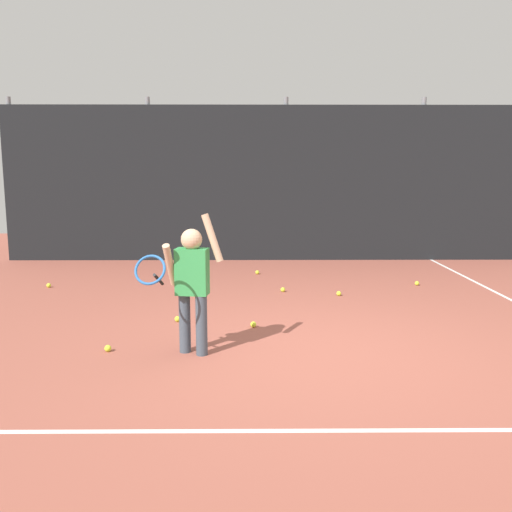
% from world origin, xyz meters
% --- Properties ---
extents(ground_plane, '(20.00, 20.00, 0.00)m').
position_xyz_m(ground_plane, '(0.00, 0.00, 0.00)').
color(ground_plane, '#9E5142').
extents(court_line_baseline, '(9.00, 0.05, 0.00)m').
position_xyz_m(court_line_baseline, '(0.00, -1.63, 0.00)').
color(court_line_baseline, white).
rests_on(court_line_baseline, ground).
extents(back_fence_windscreen, '(10.75, 0.08, 2.95)m').
position_xyz_m(back_fence_windscreen, '(0.00, 5.49, 1.48)').
color(back_fence_windscreen, black).
rests_on(back_fence_windscreen, ground).
extents(fence_post_0, '(0.09, 0.09, 3.10)m').
position_xyz_m(fence_post_0, '(-5.23, 5.55, 1.55)').
color(fence_post_0, slate).
rests_on(fence_post_0, ground).
extents(fence_post_1, '(0.09, 0.09, 3.10)m').
position_xyz_m(fence_post_1, '(-2.61, 5.55, 1.55)').
color(fence_post_1, slate).
rests_on(fence_post_1, ground).
extents(fence_post_2, '(0.09, 0.09, 3.10)m').
position_xyz_m(fence_post_2, '(0.00, 5.55, 1.55)').
color(fence_post_2, slate).
rests_on(fence_post_2, ground).
extents(fence_post_3, '(0.09, 0.09, 3.10)m').
position_xyz_m(fence_post_3, '(2.61, 5.55, 1.55)').
color(fence_post_3, slate).
rests_on(fence_post_3, ground).
extents(tennis_player, '(0.78, 0.57, 1.35)m').
position_xyz_m(tennis_player, '(-1.23, -0.05, 0.73)').
color(tennis_player, '#3F4C59').
rests_on(tennis_player, ground).
extents(tennis_ball_0, '(0.07, 0.07, 0.07)m').
position_xyz_m(tennis_ball_0, '(-1.51, 1.07, 0.03)').
color(tennis_ball_0, '#CCE033').
rests_on(tennis_ball_0, ground).
extents(tennis_ball_1, '(0.07, 0.07, 0.07)m').
position_xyz_m(tennis_ball_1, '(-0.56, 3.98, 0.03)').
color(tennis_ball_1, '#CCE033').
rests_on(tennis_ball_1, ground).
extents(tennis_ball_2, '(0.07, 0.07, 0.07)m').
position_xyz_m(tennis_ball_2, '(0.57, 2.37, 0.03)').
color(tennis_ball_2, '#CCE033').
rests_on(tennis_ball_2, ground).
extents(tennis_ball_3, '(0.07, 0.07, 0.07)m').
position_xyz_m(tennis_ball_3, '(-0.20, 2.63, 0.03)').
color(tennis_ball_3, '#CCE033').
rests_on(tennis_ball_3, ground).
extents(tennis_ball_4, '(0.07, 0.07, 0.07)m').
position_xyz_m(tennis_ball_4, '(1.87, 3.06, 0.03)').
color(tennis_ball_4, '#CCE033').
rests_on(tennis_ball_4, ground).
extents(tennis_ball_5, '(0.07, 0.07, 0.07)m').
position_xyz_m(tennis_ball_5, '(-3.69, 2.95, 0.03)').
color(tennis_ball_5, '#CCE033').
rests_on(tennis_ball_5, ground).
extents(tennis_ball_6, '(0.07, 0.07, 0.07)m').
position_xyz_m(tennis_ball_6, '(-2.05, 0.02, 0.03)').
color(tennis_ball_6, '#CCE033').
rests_on(tennis_ball_6, ground).
extents(tennis_ball_7, '(0.07, 0.07, 0.07)m').
position_xyz_m(tennis_ball_7, '(-0.63, 0.84, 0.03)').
color(tennis_ball_7, '#CCE033').
rests_on(tennis_ball_7, ground).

